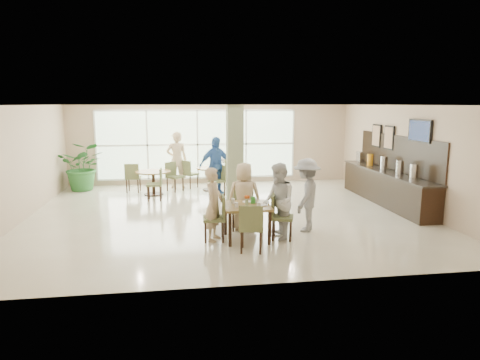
{
  "coord_description": "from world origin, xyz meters",
  "views": [
    {
      "loc": [
        -1.21,
        -10.79,
        2.84
      ],
      "look_at": [
        0.2,
        -1.2,
        1.1
      ],
      "focal_mm": 32.0,
      "sensor_mm": 36.0,
      "label": 1
    }
  ],
  "objects": [
    {
      "name": "wall_tv",
      "position": [
        4.94,
        -0.6,
        2.15
      ],
      "size": [
        0.06,
        1.0,
        0.58
      ],
      "color": "black",
      "rests_on": "ground"
    },
    {
      "name": "room_shell",
      "position": [
        0.0,
        0.0,
        1.7
      ],
      "size": [
        10.0,
        10.0,
        10.0
      ],
      "color": "white",
      "rests_on": "ground"
    },
    {
      "name": "chairs_table_right",
      "position": [
        -0.05,
        3.16,
        0.47
      ],
      "size": [
        2.12,
        2.04,
        0.95
      ],
      "color": "#525A32",
      "rests_on": "ground"
    },
    {
      "name": "chairs_table_left",
      "position": [
        -1.96,
        2.74,
        0.47
      ],
      "size": [
        1.9,
        1.83,
        0.95
      ],
      "color": "#525A32",
      "rests_on": "ground"
    },
    {
      "name": "main_table",
      "position": [
        0.19,
        -2.21,
        0.66
      ],
      "size": [
        0.96,
        0.96,
        0.75
      ],
      "color": "brown",
      "rests_on": "ground"
    },
    {
      "name": "teen_far",
      "position": [
        0.25,
        -1.5,
        0.77
      ],
      "size": [
        0.83,
        0.57,
        1.55
      ],
      "primitive_type": "imported",
      "rotation": [
        0.0,
        0.0,
        2.92
      ],
      "color": "#CBAF87",
      "rests_on": "ground"
    },
    {
      "name": "window_bank",
      "position": [
        -0.5,
        4.46,
        1.4
      ],
      "size": [
        7.0,
        0.04,
        7.0
      ],
      "color": "silver",
      "rests_on": "ground"
    },
    {
      "name": "adult_b",
      "position": [
        0.63,
        3.29,
        0.83
      ],
      "size": [
        1.19,
        1.68,
        1.66
      ],
      "primitive_type": "imported",
      "rotation": [
        0.0,
        0.0,
        -1.19
      ],
      "color": "white",
      "rests_on": "ground"
    },
    {
      "name": "tabletop_clutter",
      "position": [
        0.22,
        -2.22,
        0.81
      ],
      "size": [
        0.73,
        0.74,
        0.21
      ],
      "color": "white",
      "rests_on": "main_table"
    },
    {
      "name": "framed_art_b",
      "position": [
        4.95,
        1.8,
        1.85
      ],
      "size": [
        0.05,
        0.55,
        0.7
      ],
      "color": "black",
      "rests_on": "ground"
    },
    {
      "name": "potted_plant",
      "position": [
        -4.3,
        3.74,
        0.8
      ],
      "size": [
        1.48,
        1.48,
        1.6
      ],
      "primitive_type": "imported",
      "rotation": [
        0.0,
        0.0,
        -0.03
      ],
      "color": "#2A692C",
      "rests_on": "ground"
    },
    {
      "name": "chairs_main_table",
      "position": [
        0.21,
        -2.22,
        0.47
      ],
      "size": [
        1.95,
        1.98,
        0.95
      ],
      "color": "#525A32",
      "rests_on": "ground"
    },
    {
      "name": "column",
      "position": [
        0.4,
        1.2,
        1.4
      ],
      "size": [
        0.45,
        0.45,
        2.8
      ],
      "primitive_type": "cube",
      "color": "#6B704E",
      "rests_on": "ground"
    },
    {
      "name": "framed_art_a",
      "position": [
        4.95,
        1.0,
        1.85
      ],
      "size": [
        0.05,
        0.55,
        0.7
      ],
      "color": "black",
      "rests_on": "ground"
    },
    {
      "name": "buffet_counter",
      "position": [
        4.7,
        0.51,
        0.55
      ],
      "size": [
        0.64,
        4.7,
        1.95
      ],
      "color": "black",
      "rests_on": "ground"
    },
    {
      "name": "round_table_right",
      "position": [
        -0.11,
        3.18,
        0.55
      ],
      "size": [
        1.01,
        1.01,
        0.75
      ],
      "color": "brown",
      "rests_on": "ground"
    },
    {
      "name": "teen_right",
      "position": [
        0.87,
        -2.23,
        0.81
      ],
      "size": [
        0.65,
        0.82,
        1.62
      ],
      "primitive_type": "imported",
      "rotation": [
        0.0,
        0.0,
        -1.53
      ],
      "color": "white",
      "rests_on": "ground"
    },
    {
      "name": "adult_standing",
      "position": [
        -1.24,
        3.69,
        0.96
      ],
      "size": [
        0.74,
        0.52,
        1.92
      ],
      "primitive_type": "imported",
      "rotation": [
        0.0,
        0.0,
        3.23
      ],
      "color": "#CBAF87",
      "rests_on": "ground"
    },
    {
      "name": "round_table_left",
      "position": [
        -1.99,
        2.7,
        0.57
      ],
      "size": [
        1.1,
        1.1,
        0.75
      ],
      "color": "brown",
      "rests_on": "ground"
    },
    {
      "name": "teen_left",
      "position": [
        -0.49,
        -2.15,
        0.77
      ],
      "size": [
        0.55,
        0.66,
        1.54
      ],
      "primitive_type": "imported",
      "rotation": [
        0.0,
        0.0,
        1.18
      ],
      "color": "#CBAF87",
      "rests_on": "ground"
    },
    {
      "name": "ground",
      "position": [
        0.0,
        0.0,
        0.0
      ],
      "size": [
        10.0,
        10.0,
        0.0
      ],
      "primitive_type": "plane",
      "color": "beige",
      "rests_on": "ground"
    },
    {
      "name": "adult_a",
      "position": [
        -0.05,
        2.35,
        0.92
      ],
      "size": [
        1.22,
        0.93,
        1.83
      ],
      "primitive_type": "imported",
      "rotation": [
        0.0,
        0.0,
        0.33
      ],
      "color": "#3967AD",
      "rests_on": "ground"
    },
    {
      "name": "teen_standing",
      "position": [
        1.62,
        -1.76,
        0.82
      ],
      "size": [
        1.06,
        1.23,
        1.65
      ],
      "primitive_type": "imported",
      "rotation": [
        0.0,
        0.0,
        -2.09
      ],
      "color": "#98999B",
      "rests_on": "ground"
    }
  ]
}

